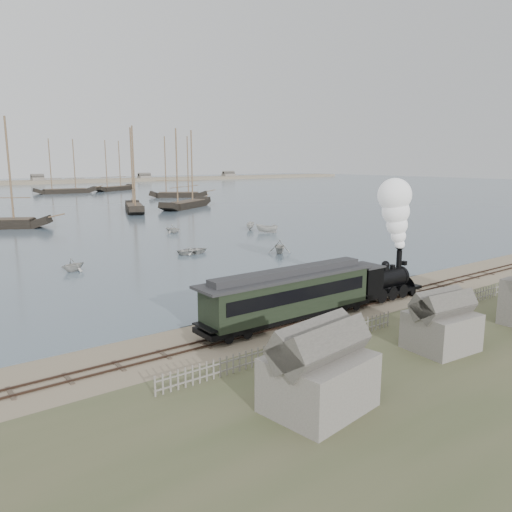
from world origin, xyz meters
TOP-DOWN VIEW (x-y plane):
  - ground at (0.00, 0.00)m, footprint 600.00×600.00m
  - rail_track at (0.00, -2.00)m, footprint 120.00×1.80m
  - picket_fence_west at (-6.50, -7.00)m, footprint 19.00×0.10m
  - picket_fence_east at (12.50, -7.50)m, footprint 15.00×0.10m
  - shed_left at (-10.00, -13.00)m, footprint 5.00×4.00m
  - shed_mid at (2.00, -12.00)m, footprint 4.00×3.50m
  - locomotive at (9.69, -2.00)m, footprint 8.28×3.09m
  - passenger_coach at (-2.55, -2.00)m, footprint 15.35×2.96m
  - beached_dinghy at (-0.08, 1.13)m, footprint 4.27×4.72m
  - rowboat_1 at (-10.15, 26.01)m, footprint 3.30×3.54m
  - rowboat_2 at (5.89, 6.99)m, footprint 3.76×2.08m
  - rowboat_3 at (5.87, 27.25)m, footprint 3.12×4.31m
  - rowboat_4 at (15.30, 20.77)m, footprint 4.54×4.47m
  - rowboat_5 at (25.51, 41.41)m, footprint 3.33×3.21m
  - rowboat_7 at (12.61, 46.06)m, footprint 3.69×3.50m
  - rowboat_8 at (25.49, 36.58)m, footprint 3.70×3.63m
  - schooner_3 at (21.71, 83.08)m, footprint 9.93×18.24m
  - schooner_4 at (36.54, 84.55)m, footprint 20.58×16.05m
  - schooner_5 at (52.48, 118.55)m, footprint 18.43×13.64m
  - schooner_8 at (28.42, 161.59)m, footprint 22.20×6.45m
  - schooner_9 at (49.51, 167.04)m, footprint 20.55×14.10m

SIDE VIEW (x-z plane):
  - ground at x=0.00m, z-range 0.00..0.00m
  - picket_fence_west at x=-6.50m, z-range -0.60..0.60m
  - picket_fence_east at x=12.50m, z-range -0.60..0.60m
  - shed_left at x=-10.00m, z-range -2.05..2.05m
  - shed_mid at x=2.00m, z-range -1.80..1.80m
  - rail_track at x=0.00m, z-range -0.04..0.12m
  - beached_dinghy at x=-0.08m, z-range 0.00..0.80m
  - rowboat_3 at x=5.87m, z-range 0.06..0.94m
  - rowboat_5 at x=25.51m, z-range 0.06..1.36m
  - rowboat_2 at x=5.89m, z-range 0.06..1.43m
  - rowboat_8 at x=25.49m, z-range 0.06..1.51m
  - rowboat_1 at x=-10.15m, z-range 0.06..1.58m
  - rowboat_7 at x=12.61m, z-range 0.06..1.58m
  - rowboat_4 at x=15.30m, z-range 0.06..1.87m
  - passenger_coach at x=-2.55m, z-range 0.48..4.20m
  - locomotive at x=9.69m, z-range -0.42..9.91m
  - schooner_3 at x=21.71m, z-range 0.06..20.06m
  - schooner_4 at x=36.54m, z-range 0.06..20.06m
  - schooner_5 at x=52.48m, z-range 0.06..20.06m
  - schooner_8 at x=28.42m, z-range 0.06..20.06m
  - schooner_9 at x=49.51m, z-range 0.06..20.06m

